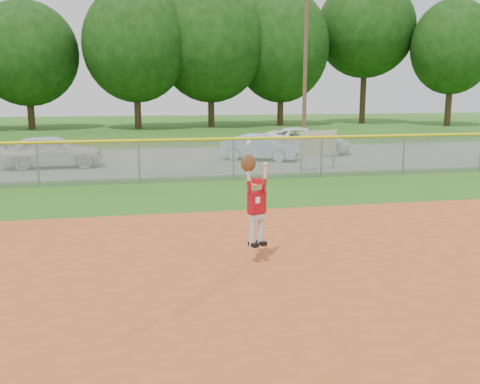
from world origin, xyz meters
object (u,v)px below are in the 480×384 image
car_white_a (52,151)px  ballplayer (256,201)px  car_blue (260,147)px  car_white_b (303,141)px  sponsor_sign (318,144)px

car_white_a → ballplayer: size_ratio=2.06×
car_blue → car_white_b: 3.27m
sponsor_sign → ballplayer: 12.00m
car_white_b → ballplayer: ballplayer is taller
car_blue → ballplayer: bearing=-165.0°
car_white_a → ballplayer: 14.88m
car_blue → ballplayer: 14.95m
sponsor_sign → car_white_b: bearing=77.5°
car_blue → sponsor_sign: sponsor_sign is taller
car_white_a → car_blue: car_white_a is taller
car_white_b → sponsor_sign: (-1.22, -5.49, 0.38)m
car_white_b → car_white_a: bearing=114.7°
ballplayer → car_white_b: bearing=68.7°
car_white_b → sponsor_sign: 5.64m
car_white_a → sponsor_sign: 10.94m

